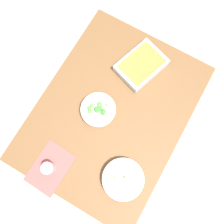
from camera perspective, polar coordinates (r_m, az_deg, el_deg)
ground_plane at (r=2.31m, az=-0.00°, el=-4.13°), size 6.00×6.00×0.00m
dining_table at (r=1.67m, az=-0.00°, el=-0.69°), size 1.20×0.90×0.74m
placemat at (r=1.59m, az=-13.92°, el=-12.34°), size 0.29×0.21×0.00m
stew_bowl at (r=1.52m, az=2.52°, el=-15.04°), size 0.25×0.25×0.06m
broccoli_bowl at (r=1.56m, az=-3.16°, el=0.51°), size 0.22×0.22×0.07m
baking_dish at (r=1.66m, az=6.68°, el=10.57°), size 0.35×0.30×0.06m
drink_cup at (r=1.55m, az=-14.25°, el=-12.32°), size 0.07×0.07×0.08m
spoon_by_stew at (r=1.54m, az=1.85°, el=-13.53°), size 0.12×0.15×0.01m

